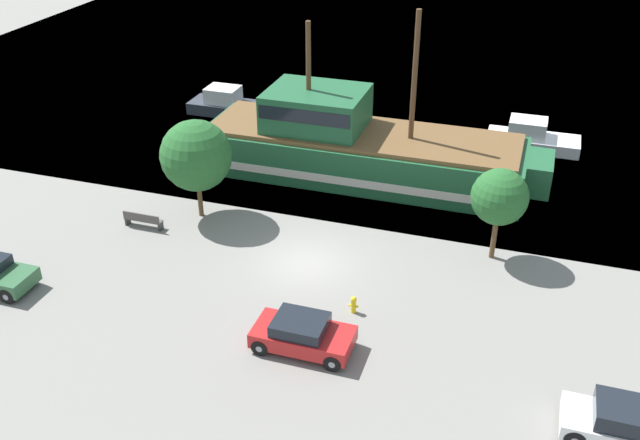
{
  "coord_description": "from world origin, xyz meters",
  "views": [
    {
      "loc": [
        9.05,
        -25.88,
        17.88
      ],
      "look_at": [
        -0.03,
        2.0,
        1.2
      ],
      "focal_mm": 40.0,
      "sensor_mm": 36.0,
      "label": 1
    }
  ],
  "objects_px": {
    "pirate_ship": "(357,147)",
    "fire_hydrant": "(354,304)",
    "parked_car_curb_mid": "(634,426)",
    "bench_promenade_east": "(143,220)",
    "moored_boat_dockside": "(531,137)",
    "moored_boat_outer": "(228,104)",
    "parked_car_curb_front": "(302,334)"
  },
  "relations": [
    {
      "from": "moored_boat_dockside",
      "to": "bench_promenade_east",
      "type": "height_order",
      "value": "moored_boat_dockside"
    },
    {
      "from": "fire_hydrant",
      "to": "bench_promenade_east",
      "type": "height_order",
      "value": "bench_promenade_east"
    },
    {
      "from": "pirate_ship",
      "to": "fire_hydrant",
      "type": "relative_size",
      "value": 25.16
    },
    {
      "from": "parked_car_curb_mid",
      "to": "bench_promenade_east",
      "type": "distance_m",
      "value": 23.53
    },
    {
      "from": "moored_boat_outer",
      "to": "parked_car_curb_mid",
      "type": "xyz_separation_m",
      "value": [
        24.87,
        -23.12,
        0.06
      ]
    },
    {
      "from": "moored_boat_dockside",
      "to": "parked_car_curb_front",
      "type": "height_order",
      "value": "moored_boat_dockside"
    },
    {
      "from": "moored_boat_outer",
      "to": "bench_promenade_east",
      "type": "height_order",
      "value": "moored_boat_outer"
    },
    {
      "from": "pirate_ship",
      "to": "moored_boat_dockside",
      "type": "distance_m",
      "value": 11.63
    },
    {
      "from": "parked_car_curb_front",
      "to": "parked_car_curb_mid",
      "type": "distance_m",
      "value": 11.8
    },
    {
      "from": "pirate_ship",
      "to": "parked_car_curb_mid",
      "type": "height_order",
      "value": "pirate_ship"
    },
    {
      "from": "moored_boat_dockside",
      "to": "moored_boat_outer",
      "type": "relative_size",
      "value": 1.02
    },
    {
      "from": "pirate_ship",
      "to": "fire_hydrant",
      "type": "distance_m",
      "value": 13.11
    },
    {
      "from": "moored_boat_outer",
      "to": "fire_hydrant",
      "type": "relative_size",
      "value": 7.12
    },
    {
      "from": "moored_boat_dockside",
      "to": "moored_boat_outer",
      "type": "xyz_separation_m",
      "value": [
        -20.2,
        -0.47,
        0.01
      ]
    },
    {
      "from": "parked_car_curb_front",
      "to": "bench_promenade_east",
      "type": "distance_m",
      "value": 12.3
    },
    {
      "from": "fire_hydrant",
      "to": "moored_boat_outer",
      "type": "bearing_deg",
      "value": 126.87
    },
    {
      "from": "moored_boat_dockside",
      "to": "bench_promenade_east",
      "type": "relative_size",
      "value": 2.81
    },
    {
      "from": "parked_car_curb_front",
      "to": "moored_boat_dockside",
      "type": "bearing_deg",
      "value": 72.49
    },
    {
      "from": "moored_boat_dockside",
      "to": "fire_hydrant",
      "type": "xyz_separation_m",
      "value": [
        -5.84,
        -19.62,
        -0.24
      ]
    },
    {
      "from": "pirate_ship",
      "to": "fire_hydrant",
      "type": "bearing_deg",
      "value": -75.02
    },
    {
      "from": "parked_car_curb_mid",
      "to": "fire_hydrant",
      "type": "xyz_separation_m",
      "value": [
        -10.51,
        3.97,
        -0.32
      ]
    },
    {
      "from": "parked_car_curb_mid",
      "to": "fire_hydrant",
      "type": "height_order",
      "value": "parked_car_curb_mid"
    },
    {
      "from": "moored_boat_outer",
      "to": "fire_hydrant",
      "type": "xyz_separation_m",
      "value": [
        14.36,
        -19.15,
        -0.25
      ]
    },
    {
      "from": "parked_car_curb_front",
      "to": "bench_promenade_east",
      "type": "height_order",
      "value": "parked_car_curb_front"
    },
    {
      "from": "pirate_ship",
      "to": "moored_boat_outer",
      "type": "bearing_deg",
      "value": 149.2
    },
    {
      "from": "moored_boat_dockside",
      "to": "moored_boat_outer",
      "type": "height_order",
      "value": "moored_boat_outer"
    },
    {
      "from": "pirate_ship",
      "to": "parked_car_curb_mid",
      "type": "distance_m",
      "value": 21.63
    },
    {
      "from": "pirate_ship",
      "to": "fire_hydrant",
      "type": "height_order",
      "value": "pirate_ship"
    },
    {
      "from": "moored_boat_dockside",
      "to": "fire_hydrant",
      "type": "relative_size",
      "value": 7.26
    },
    {
      "from": "pirate_ship",
      "to": "bench_promenade_east",
      "type": "xyz_separation_m",
      "value": [
        -8.45,
        -9.15,
        -1.26
      ]
    },
    {
      "from": "fire_hydrant",
      "to": "bench_promenade_east",
      "type": "bearing_deg",
      "value": 163.73
    },
    {
      "from": "pirate_ship",
      "to": "parked_car_curb_front",
      "type": "relative_size",
      "value": 5.02
    }
  ]
}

